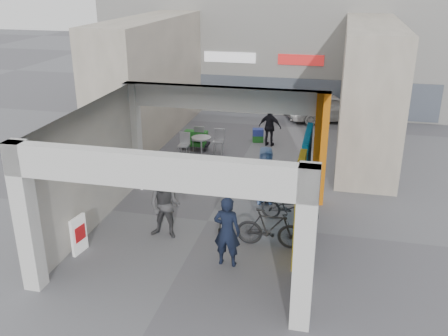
% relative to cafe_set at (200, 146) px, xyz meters
% --- Properties ---
extents(ground, '(90.00, 90.00, 0.00)m').
position_rel_cafe_set_xyz_m(ground, '(1.74, -5.48, -0.34)').
color(ground, slate).
rests_on(ground, ground).
extents(arcade_canopy, '(6.40, 6.45, 6.40)m').
position_rel_cafe_set_xyz_m(arcade_canopy, '(2.28, -6.30, 1.96)').
color(arcade_canopy, silver).
rests_on(arcade_canopy, ground).
extents(far_building, '(18.00, 4.08, 8.00)m').
position_rel_cafe_set_xyz_m(far_building, '(1.74, 8.52, 3.65)').
color(far_building, white).
rests_on(far_building, ground).
extents(plaza_bldg_left, '(2.00, 9.00, 5.00)m').
position_rel_cafe_set_xyz_m(plaza_bldg_left, '(-2.76, 2.02, 2.16)').
color(plaza_bldg_left, '#BDB09D').
rests_on(plaza_bldg_left, ground).
extents(plaza_bldg_right, '(2.00, 9.00, 5.00)m').
position_rel_cafe_set_xyz_m(plaza_bldg_right, '(6.24, 2.02, 2.16)').
color(plaza_bldg_right, '#BDB09D').
rests_on(plaza_bldg_right, ground).
extents(bollard_left, '(0.09, 0.09, 0.83)m').
position_rel_cafe_set_xyz_m(bollard_left, '(0.28, -3.12, 0.07)').
color(bollard_left, gray).
rests_on(bollard_left, ground).
extents(bollard_center, '(0.09, 0.09, 0.82)m').
position_rel_cafe_set_xyz_m(bollard_center, '(1.61, -3.19, 0.07)').
color(bollard_center, gray).
rests_on(bollard_center, ground).
extents(bollard_right, '(0.09, 0.09, 0.87)m').
position_rel_cafe_set_xyz_m(bollard_right, '(3.21, -3.21, 0.09)').
color(bollard_right, gray).
rests_on(bollard_right, ground).
extents(advert_board_near, '(0.17, 0.56, 1.00)m').
position_rel_cafe_set_xyz_m(advert_board_near, '(-1.00, -7.88, 0.16)').
color(advert_board_near, white).
rests_on(advert_board_near, ground).
extents(advert_board_far, '(0.19, 0.56, 1.00)m').
position_rel_cafe_set_xyz_m(advert_board_far, '(-1.00, -3.55, 0.16)').
color(advert_board_far, white).
rests_on(advert_board_far, ground).
extents(cafe_set, '(1.60, 1.29, 0.97)m').
position_rel_cafe_set_xyz_m(cafe_set, '(0.00, 0.00, 0.00)').
color(cafe_set, '#AAAAAF').
rests_on(cafe_set, ground).
extents(produce_stand, '(1.11, 0.60, 0.73)m').
position_rel_cafe_set_xyz_m(produce_stand, '(-0.36, 0.53, -0.05)').
color(produce_stand, black).
rests_on(produce_stand, ground).
extents(crate_stack, '(0.51, 0.43, 0.56)m').
position_rel_cafe_set_xyz_m(crate_stack, '(1.96, 2.06, -0.06)').
color(crate_stack, '#19591C').
rests_on(crate_stack, ground).
extents(border_collie, '(0.26, 0.50, 0.70)m').
position_rel_cafe_set_xyz_m(border_collie, '(2.44, -6.30, -0.07)').
color(border_collie, black).
rests_on(border_collie, ground).
extents(man_with_dog, '(0.68, 0.47, 1.81)m').
position_rel_cafe_set_xyz_m(man_with_dog, '(2.79, -7.58, 0.56)').
color(man_with_dog, black).
rests_on(man_with_dog, ground).
extents(man_back_turned, '(0.92, 0.73, 1.84)m').
position_rel_cafe_set_xyz_m(man_back_turned, '(0.88, -6.61, 0.58)').
color(man_back_turned, '#404042').
rests_on(man_back_turned, ground).
extents(man_elderly, '(0.99, 0.74, 1.82)m').
position_rel_cafe_set_xyz_m(man_elderly, '(3.15, -3.83, 0.57)').
color(man_elderly, '#5773AA').
rests_on(man_elderly, ground).
extents(man_crates, '(0.99, 0.54, 1.61)m').
position_rel_cafe_set_xyz_m(man_crates, '(2.51, 1.65, 0.46)').
color(man_crates, black).
rests_on(man_crates, ground).
extents(bicycle_front, '(1.76, 0.81, 0.89)m').
position_rel_cafe_set_xyz_m(bicycle_front, '(4.04, -4.95, 0.10)').
color(bicycle_front, black).
rests_on(bicycle_front, ground).
extents(bicycle_rear, '(1.77, 0.50, 1.06)m').
position_rel_cafe_set_xyz_m(bicycle_rear, '(3.69, -6.49, 0.19)').
color(bicycle_rear, black).
rests_on(bicycle_rear, ground).
extents(white_van, '(4.27, 2.86, 1.35)m').
position_rel_cafe_set_xyz_m(white_van, '(4.74, 6.02, 0.33)').
color(white_van, silver).
rests_on(white_van, ground).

